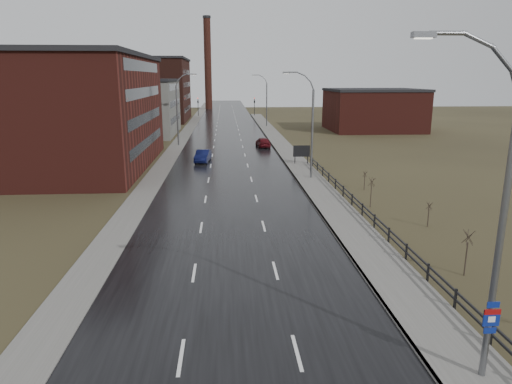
{
  "coord_description": "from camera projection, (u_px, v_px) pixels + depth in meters",
  "views": [
    {
      "loc": [
        -0.41,
        -11.95,
        10.73
      ],
      "look_at": [
        1.65,
        18.7,
        3.0
      ],
      "focal_mm": 32.0,
      "sensor_mm": 36.0,
      "label": 1
    }
  ],
  "objects": [
    {
      "name": "streetlight_main",
      "position": [
        493.0,
        222.0,
        15.21
      ],
      "size": [
        3.91,
        0.29,
        12.11
      ],
      "color": "slate",
      "rests_on": "ground"
    },
    {
      "name": "shrub_e",
      "position": [
        371.0,
        192.0,
        38.52
      ],
      "size": [
        0.61,
        0.64,
        2.58
      ],
      "color": "#382D23",
      "rests_on": "ground"
    },
    {
      "name": "guardrail",
      "position": [
        378.0,
        222.0,
        32.42
      ],
      "size": [
        0.1,
        53.05,
        1.1
      ],
      "color": "black",
      "rests_on": "ground"
    },
    {
      "name": "warehouse_far",
      "position": [
        135.0,
        90.0,
        115.31
      ],
      "size": [
        26.52,
        24.48,
        15.5
      ],
      "color": "#331611",
      "rests_on": "ground"
    },
    {
      "name": "warehouse_mid",
      "position": [
        133.0,
        107.0,
        87.22
      ],
      "size": [
        16.32,
        20.4,
        10.5
      ],
      "color": "slate",
      "rests_on": "ground"
    },
    {
      "name": "sidewalk_right",
      "position": [
        311.0,
        180.0,
        48.61
      ],
      "size": [
        3.2,
        180.0,
        0.18
      ],
      "primitive_type": "cube",
      "color": "#595651",
      "rests_on": "ground"
    },
    {
      "name": "streetlight_right_mid",
      "position": [
        310.0,
        125.0,
        48.16
      ],
      "size": [
        3.36,
        0.28,
        11.35
      ],
      "color": "slate",
      "rests_on": "ground"
    },
    {
      "name": "warehouse_near",
      "position": [
        54.0,
        112.0,
        54.73
      ],
      "size": [
        22.44,
        28.56,
        13.5
      ],
      "color": "#471914",
      "rests_on": "ground"
    },
    {
      "name": "streetlight_left",
      "position": [
        179.0,
        109.0,
        72.27
      ],
      "size": [
        3.36,
        0.28,
        11.35
      ],
      "color": "slate",
      "rests_on": "ground"
    },
    {
      "name": "traffic_light_right",
      "position": [
        254.0,
        100.0,
        129.71
      ],
      "size": [
        0.58,
        2.73,
        5.3
      ],
      "color": "black",
      "rests_on": "ground"
    },
    {
      "name": "building_right",
      "position": [
        373.0,
        110.0,
        94.48
      ],
      "size": [
        18.36,
        16.32,
        8.5
      ],
      "color": "#471914",
      "rests_on": "ground"
    },
    {
      "name": "shrub_d",
      "position": [
        429.0,
        214.0,
        33.48
      ],
      "size": [
        0.45,
        0.48,
        1.88
      ],
      "color": "#382D23",
      "rests_on": "ground"
    },
    {
      "name": "smokestack",
      "position": [
        208.0,
        63.0,
        155.17
      ],
      "size": [
        2.7,
        2.7,
        30.7
      ],
      "color": "#331611",
      "rests_on": "ground"
    },
    {
      "name": "shrub_c",
      "position": [
        467.0,
        252.0,
        25.1
      ],
      "size": [
        0.62,
        0.66,
        2.65
      ],
      "color": "#382D23",
      "rests_on": "ground"
    },
    {
      "name": "shrub_f",
      "position": [
        365.0,
        180.0,
        44.58
      ],
      "size": [
        0.45,
        0.47,
        1.85
      ],
      "color": "#382D23",
      "rests_on": "ground"
    },
    {
      "name": "car_near",
      "position": [
        203.0,
        156.0,
        59.25
      ],
      "size": [
        2.17,
        4.88,
        1.56
      ],
      "primitive_type": "imported",
      "rotation": [
        0.0,
        0.0,
        -0.11
      ],
      "color": "#0B1039",
      "rests_on": "ground"
    },
    {
      "name": "curb_right",
      "position": [
        297.0,
        180.0,
        48.51
      ],
      "size": [
        0.16,
        180.0,
        0.18
      ],
      "primitive_type": "cube",
      "color": "slate",
      "rests_on": "ground"
    },
    {
      "name": "billboard",
      "position": [
        302.0,
        152.0,
        57.22
      ],
      "size": [
        2.12,
        0.17,
        2.48
      ],
      "color": "black",
      "rests_on": "ground"
    },
    {
      "name": "car_far",
      "position": [
        263.0,
        142.0,
        71.84
      ],
      "size": [
        2.3,
        4.83,
        1.59
      ],
      "primitive_type": "imported",
      "rotation": [
        0.0,
        0.0,
        3.23
      ],
      "color": "#510D13",
      "rests_on": "ground"
    },
    {
      "name": "road",
      "position": [
        228.0,
        147.0,
        72.25
      ],
      "size": [
        14.0,
        300.0,
        0.06
      ],
      "primitive_type": "cube",
      "color": "black",
      "rests_on": "ground"
    },
    {
      "name": "sidewalk_left",
      "position": [
        176.0,
        147.0,
        71.71
      ],
      "size": [
        2.4,
        260.0,
        0.12
      ],
      "primitive_type": "cube",
      "color": "#595651",
      "rests_on": "ground"
    },
    {
      "name": "traffic_light_left",
      "position": [
        198.0,
        100.0,
        128.67
      ],
      "size": [
        0.58,
        2.73,
        5.3
      ],
      "color": "black",
      "rests_on": "ground"
    },
    {
      "name": "streetlight_right_far",
      "position": [
        265.0,
        100.0,
        100.41
      ],
      "size": [
        3.36,
        0.28,
        11.35
      ],
      "color": "slate",
      "rests_on": "ground"
    }
  ]
}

